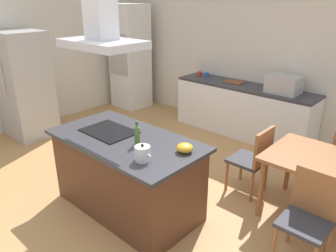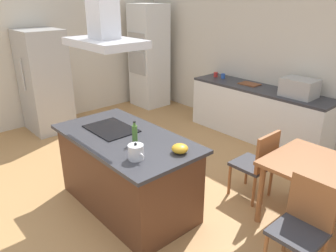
% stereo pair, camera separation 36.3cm
% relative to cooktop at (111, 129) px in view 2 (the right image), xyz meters
% --- Properties ---
extents(ground, '(16.00, 16.00, 0.00)m').
position_rel_cooktop_xyz_m(ground, '(0.28, 1.50, -0.91)').
color(ground, tan).
extents(wall_back, '(7.20, 0.10, 2.70)m').
position_rel_cooktop_xyz_m(wall_back, '(0.28, 3.25, 0.44)').
color(wall_back, beige).
rests_on(wall_back, ground).
extents(wall_left, '(0.10, 8.80, 2.70)m').
position_rel_cooktop_xyz_m(wall_left, '(-3.17, 1.00, 0.44)').
color(wall_left, beige).
rests_on(wall_left, ground).
extents(kitchen_island, '(1.76, 0.95, 0.90)m').
position_rel_cooktop_xyz_m(kitchen_island, '(0.28, 0.00, -0.45)').
color(kitchen_island, '#59331E').
rests_on(kitchen_island, ground).
extents(cooktop, '(0.60, 0.44, 0.01)m').
position_rel_cooktop_xyz_m(cooktop, '(0.00, 0.00, 0.00)').
color(cooktop, black).
rests_on(cooktop, kitchen_island).
extents(tea_kettle, '(0.20, 0.15, 0.17)m').
position_rel_cooktop_xyz_m(tea_kettle, '(0.80, -0.22, 0.07)').
color(tea_kettle, silver).
rests_on(tea_kettle, kitchen_island).
extents(olive_oil_bottle, '(0.06, 0.06, 0.25)m').
position_rel_cooktop_xyz_m(olive_oil_bottle, '(0.50, -0.02, 0.10)').
color(olive_oil_bottle, '#47722D').
rests_on(olive_oil_bottle, kitchen_island).
extents(mixing_bowl, '(0.17, 0.17, 0.09)m').
position_rel_cooktop_xyz_m(mixing_bowl, '(0.98, 0.18, 0.04)').
color(mixing_bowl, gold).
rests_on(mixing_bowl, kitchen_island).
extents(back_counter, '(2.51, 0.62, 0.90)m').
position_rel_cooktop_xyz_m(back_counter, '(0.11, 2.88, -0.46)').
color(back_counter, white).
rests_on(back_counter, ground).
extents(countertop_microwave, '(0.50, 0.38, 0.28)m').
position_rel_cooktop_xyz_m(countertop_microwave, '(0.79, 2.88, 0.13)').
color(countertop_microwave, '#B2AFAA').
rests_on(countertop_microwave, back_counter).
extents(coffee_mug_red, '(0.08, 0.08, 0.09)m').
position_rel_cooktop_xyz_m(coffee_mug_red, '(-0.92, 2.92, 0.04)').
color(coffee_mug_red, red).
rests_on(coffee_mug_red, back_counter).
extents(coffee_mug_blue, '(0.08, 0.08, 0.09)m').
position_rel_cooktop_xyz_m(coffee_mug_blue, '(-0.75, 2.94, 0.04)').
color(coffee_mug_blue, '#2D56B2').
rests_on(coffee_mug_blue, back_counter).
extents(cutting_board, '(0.34, 0.24, 0.02)m').
position_rel_cooktop_xyz_m(cutting_board, '(-0.15, 2.93, 0.00)').
color(cutting_board, brown).
rests_on(cutting_board, back_counter).
extents(wall_oven_stack, '(0.70, 0.66, 2.20)m').
position_rel_cooktop_xyz_m(wall_oven_stack, '(-2.62, 2.65, 0.20)').
color(wall_oven_stack, white).
rests_on(wall_oven_stack, ground).
extents(refrigerator, '(0.80, 0.73, 1.82)m').
position_rel_cooktop_xyz_m(refrigerator, '(-2.70, 0.30, 0.00)').
color(refrigerator, '#B2AFAA').
rests_on(refrigerator, ground).
extents(chair_at_left_end, '(0.42, 0.42, 0.89)m').
position_rel_cooktop_xyz_m(chair_at_left_end, '(1.20, 1.27, -0.40)').
color(chair_at_left_end, '#333338').
rests_on(chair_at_left_end, ground).
extents(chair_facing_island, '(0.42, 0.42, 0.89)m').
position_rel_cooktop_xyz_m(chair_facing_island, '(2.12, 0.61, -0.40)').
color(chair_facing_island, '#333338').
rests_on(chair_facing_island, ground).
extents(range_hood, '(0.90, 0.55, 0.78)m').
position_rel_cooktop_xyz_m(range_hood, '(0.00, 0.00, 1.20)').
color(range_hood, '#ADADB2').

